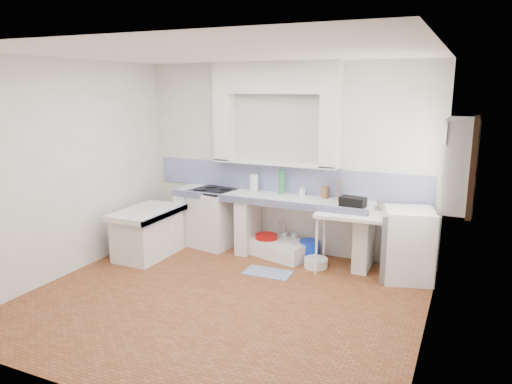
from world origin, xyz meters
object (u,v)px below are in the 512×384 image
at_px(stove, 213,219).
at_px(fridge, 408,245).
at_px(side_table, 353,243).
at_px(sink, 278,249).

bearing_deg(stove, fridge, 7.57).
bearing_deg(side_table, fridge, 2.88).
distance_m(sink, fridge, 1.87).
bearing_deg(side_table, sink, 167.59).
xyz_separation_m(sink, side_table, (1.14, -0.19, 0.30)).
relative_size(side_table, fridge, 1.06).
height_order(sink, fridge, fridge).
bearing_deg(sink, stove, -164.98).
height_order(side_table, fridge, fridge).
height_order(sink, side_table, side_table).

